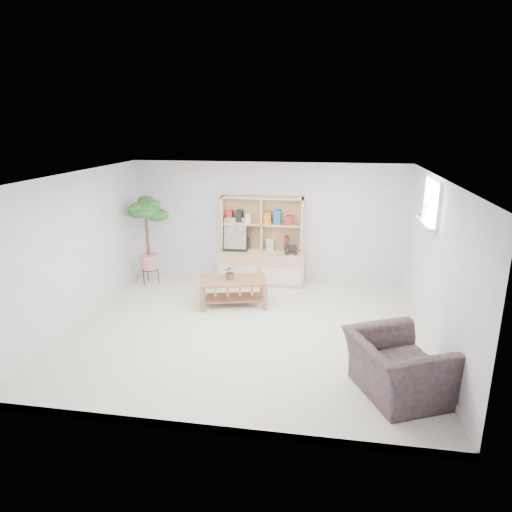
% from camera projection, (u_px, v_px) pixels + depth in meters
% --- Properties ---
extents(floor, '(5.50, 5.00, 0.01)m').
position_uv_depth(floor, '(245.00, 330.00, 7.18)').
color(floor, beige).
rests_on(floor, ground).
extents(ceiling, '(5.50, 5.00, 0.01)m').
position_uv_depth(ceiling, '(244.00, 176.00, 6.50)').
color(ceiling, white).
rests_on(ceiling, walls).
extents(walls, '(5.51, 5.01, 2.40)m').
position_uv_depth(walls, '(245.00, 257.00, 6.84)').
color(walls, white).
rests_on(walls, floor).
extents(baseboard, '(5.50, 5.00, 0.10)m').
position_uv_depth(baseboard, '(245.00, 327.00, 7.16)').
color(baseboard, white).
rests_on(baseboard, floor).
extents(window, '(0.10, 0.98, 0.68)m').
position_uv_depth(window, '(432.00, 202.00, 6.76)').
color(window, '#CDE5FF').
rests_on(window, walls).
extents(window_sill, '(0.14, 1.00, 0.04)m').
position_uv_depth(window_sill, '(426.00, 223.00, 6.86)').
color(window_sill, white).
rests_on(window_sill, walls).
extents(storage_unit, '(1.74, 0.59, 1.74)m').
position_uv_depth(storage_unit, '(262.00, 241.00, 9.07)').
color(storage_unit, tan).
rests_on(storage_unit, floor).
extents(poster, '(0.50, 0.13, 0.69)m').
position_uv_depth(poster, '(235.00, 234.00, 9.08)').
color(poster, yellow).
rests_on(poster, storage_unit).
extents(toy_truck, '(0.37, 0.28, 0.18)m').
position_uv_depth(toy_truck, '(291.00, 249.00, 8.95)').
color(toy_truck, black).
rests_on(toy_truck, storage_unit).
extents(coffee_table, '(1.28, 0.90, 0.47)m').
position_uv_depth(coffee_table, '(233.00, 292.00, 8.12)').
color(coffee_table, brown).
rests_on(coffee_table, floor).
extents(table_plant, '(0.30, 0.28, 0.27)m').
position_uv_depth(table_plant, '(230.00, 272.00, 8.02)').
color(table_plant, '#297435').
rests_on(table_plant, coffee_table).
extents(floor_tree, '(0.71, 0.71, 1.76)m').
position_uv_depth(floor_tree, '(148.00, 241.00, 9.01)').
color(floor_tree, '#216E27').
rests_on(floor_tree, floor).
extents(armchair, '(1.35, 1.42, 0.83)m').
position_uv_depth(armchair, '(397.00, 363.00, 5.38)').
color(armchair, '#182140').
rests_on(armchair, floor).
extents(sill_plant, '(0.15, 0.13, 0.24)m').
position_uv_depth(sill_plant, '(423.00, 210.00, 7.09)').
color(sill_plant, '#216E27').
rests_on(sill_plant, window_sill).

